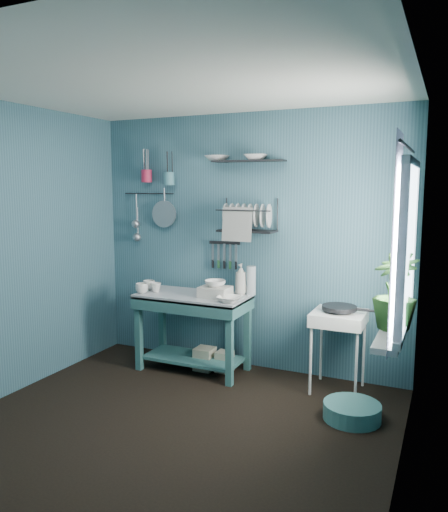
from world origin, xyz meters
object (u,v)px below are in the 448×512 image
at_px(mug_mid, 156,287).
at_px(utensil_cup_magenta, 147,176).
at_px(hotplate_stand, 338,351).
at_px(frying_pan, 339,308).
at_px(dish_rack, 247,215).
at_px(floor_basin, 352,411).
at_px(storage_tin_small, 224,362).
at_px(mug_right, 149,285).
at_px(potted_plant, 395,291).
at_px(water_bottle, 251,280).
at_px(colander, 164,214).
at_px(storage_tin_large, 205,359).
at_px(soap_bottle, 241,279).
at_px(work_counter, 193,332).
at_px(wash_tub, 215,292).
at_px(utensil_cup_teal, 169,179).
at_px(mug_left, 142,288).

bearing_deg(mug_mid, utensil_cup_magenta, 131.92).
distance_m(hotplate_stand, frying_pan, 0.40).
bearing_deg(dish_rack, floor_basin, -31.83).
xyz_separation_m(storage_tin_small, floor_basin, (1.32, -0.51, -0.04)).
height_order(mug_mid, frying_pan, mug_mid).
height_order(mug_right, potted_plant, potted_plant).
relative_size(storage_tin_small, floor_basin, 0.45).
height_order(water_bottle, colander, colander).
xyz_separation_m(utensil_cup_magenta, storage_tin_small, (0.98, -0.20, -1.80)).
height_order(dish_rack, storage_tin_large, dish_rack).
xyz_separation_m(dish_rack, storage_tin_small, (-0.17, -0.15, -1.43)).
height_order(soap_bottle, storage_tin_small, soap_bottle).
bearing_deg(soap_bottle, storage_tin_small, -135.00).
bearing_deg(floor_basin, water_bottle, 149.36).
bearing_deg(work_counter, water_bottle, 14.30).
distance_m(mug_right, storage_tin_large, 0.92).
xyz_separation_m(utensil_cup_magenta, colander, (0.19, 0.03, -0.39)).
relative_size(mug_right, colander, 0.44).
bearing_deg(storage_tin_small, wash_tub, -116.57).
xyz_separation_m(wash_tub, frying_pan, (1.15, 0.10, -0.06)).
xyz_separation_m(water_bottle, storage_tin_large, (-0.42, -0.17, -0.79)).
height_order(mug_mid, utensil_cup_teal, utensil_cup_teal).
xyz_separation_m(soap_bottle, storage_tin_small, (-0.12, -0.12, -0.81)).
xyz_separation_m(water_bottle, utensil_cup_teal, (-0.93, 0.06, 0.98)).
xyz_separation_m(work_counter, utensil_cup_magenta, (-0.68, 0.28, 1.52)).
height_order(water_bottle, storage_tin_small, water_bottle).
distance_m(dish_rack, floor_basin, 1.97).
height_order(storage_tin_small, floor_basin, storage_tin_small).
relative_size(mug_mid, frying_pan, 0.33).
relative_size(hotplate_stand, colander, 2.55).
bearing_deg(potted_plant, frying_pan, 124.20).
bearing_deg(mug_mid, work_counter, 8.97).
bearing_deg(storage_tin_large, utensil_cup_teal, 156.06).
relative_size(frying_pan, utensil_cup_teal, 2.31).
distance_m(work_counter, mug_mid, 0.57).
xyz_separation_m(mug_left, mug_mid, (0.10, 0.10, -0.00)).
distance_m(storage_tin_large, floor_basin, 1.60).
height_order(mug_left, floor_basin, mug_left).
bearing_deg(storage_tin_large, mug_right, -175.24).
height_order(mug_mid, colander, colander).
height_order(mug_left, hotplate_stand, mug_left).
distance_m(work_counter, wash_tub, 0.50).
relative_size(storage_tin_large, floor_basin, 0.50).
xyz_separation_m(mug_left, soap_bottle, (0.90, 0.36, 0.10)).
bearing_deg(floor_basin, wash_tub, 163.24).
distance_m(mug_mid, storage_tin_small, 0.99).
bearing_deg(wash_tub, utensil_cup_teal, 155.81).
distance_m(water_bottle, potted_plant, 1.68).
bearing_deg(storage_tin_large, mug_mid, -167.09).
bearing_deg(work_counter, frying_pan, -5.27).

